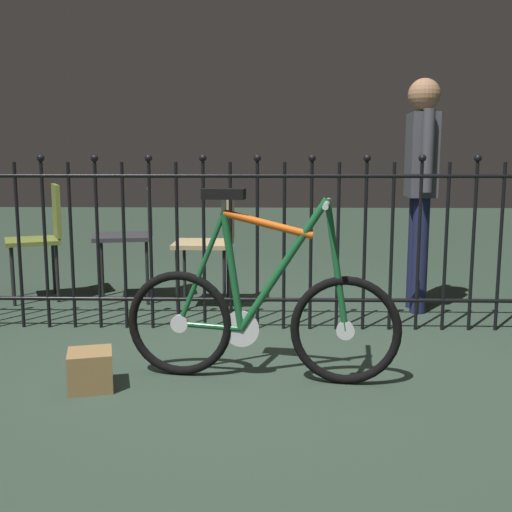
% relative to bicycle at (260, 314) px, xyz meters
% --- Properties ---
extents(ground_plane, '(20.00, 20.00, 0.00)m').
position_rel_bicycle_xyz_m(ground_plane, '(-0.06, 0.15, -0.33)').
color(ground_plane, '#2D3F32').
extents(iron_fence, '(4.65, 0.07, 1.15)m').
position_rel_bicycle_xyz_m(iron_fence, '(-0.13, 0.90, 0.25)').
color(iron_fence, black).
rests_on(iron_fence, ground).
extents(bicycle, '(1.33, 0.40, 0.93)m').
position_rel_bicycle_xyz_m(bicycle, '(0.00, 0.00, 0.00)').
color(bicycle, black).
rests_on(bicycle, ground).
extents(chair_tan, '(0.42, 0.42, 0.81)m').
position_rel_bicycle_xyz_m(chair_tan, '(-0.36, 1.47, 0.18)').
color(chair_tan, black).
rests_on(chair_tan, ground).
extents(chair_charcoal, '(0.50, 0.50, 0.84)m').
position_rel_bicycle_xyz_m(chair_charcoal, '(-0.98, 1.67, 0.21)').
color(chair_charcoal, black).
rests_on(chair_charcoal, ground).
extents(chair_olive, '(0.51, 0.51, 0.87)m').
position_rel_bicycle_xyz_m(chair_olive, '(-1.66, 1.69, 0.20)').
color(chair_olive, black).
rests_on(chair_olive, ground).
extents(person_visitor, '(0.22, 0.48, 1.59)m').
position_rel_bicycle_xyz_m(person_visitor, '(1.07, 1.42, 0.62)').
color(person_visitor, '#191E3F').
rests_on(person_visitor, ground).
extents(display_crate, '(0.25, 0.25, 0.18)m').
position_rel_bicycle_xyz_m(display_crate, '(-0.79, -0.15, -0.24)').
color(display_crate, olive).
rests_on(display_crate, ground).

